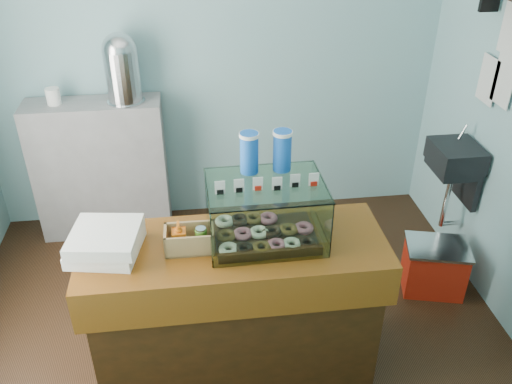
{
  "coord_description": "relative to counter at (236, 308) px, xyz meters",
  "views": [
    {
      "loc": [
        -0.17,
        -2.5,
        2.59
      ],
      "look_at": [
        0.13,
        -0.15,
        1.15
      ],
      "focal_mm": 38.0,
      "sensor_mm": 36.0,
      "label": 1
    }
  ],
  "objects": [
    {
      "name": "ground",
      "position": [
        0.0,
        0.25,
        -0.46
      ],
      "size": [
        3.5,
        3.5,
        0.0
      ],
      "primitive_type": "plane",
      "color": "black",
      "rests_on": "ground"
    },
    {
      "name": "room_shell",
      "position": [
        0.03,
        0.26,
        1.25
      ],
      "size": [
        3.54,
        3.04,
        2.82
      ],
      "color": "#84B6C0",
      "rests_on": "ground"
    },
    {
      "name": "counter",
      "position": [
        0.0,
        0.0,
        0.0
      ],
      "size": [
        1.6,
        0.6,
        0.9
      ],
      "color": "#3D1F0B",
      "rests_on": "ground"
    },
    {
      "name": "back_shelf",
      "position": [
        -0.9,
        1.57,
        0.09
      ],
      "size": [
        1.0,
        0.32,
        1.1
      ],
      "primitive_type": "cube",
      "color": "gray",
      "rests_on": "ground"
    },
    {
      "name": "display_case",
      "position": [
        0.17,
        0.07,
        0.61
      ],
      "size": [
        0.6,
        0.45,
        0.54
      ],
      "rotation": [
        0.0,
        0.0,
        0.01
      ],
      "color": "black",
      "rests_on": "counter"
    },
    {
      "name": "condiment_crate",
      "position": [
        -0.23,
        -0.0,
        0.5
      ],
      "size": [
        0.25,
        0.15,
        0.17
      ],
      "rotation": [
        0.0,
        0.0,
        -0.01
      ],
      "color": "tan",
      "rests_on": "counter"
    },
    {
      "name": "pastry_boxes",
      "position": [
        -0.65,
        0.02,
        0.51
      ],
      "size": [
        0.39,
        0.39,
        0.13
      ],
      "rotation": [
        0.0,
        0.0,
        -0.19
      ],
      "color": "white",
      "rests_on": "counter"
    },
    {
      "name": "coffee_urn",
      "position": [
        -0.64,
        1.56,
        0.91
      ],
      "size": [
        0.27,
        0.27,
        0.5
      ],
      "color": "silver",
      "rests_on": "back_shelf"
    },
    {
      "name": "red_cooler",
      "position": [
        1.43,
        0.52,
        -0.27
      ],
      "size": [
        0.48,
        0.41,
        0.37
      ],
      "rotation": [
        0.0,
        0.0,
        -0.25
      ],
      "color": "red",
      "rests_on": "ground"
    }
  ]
}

